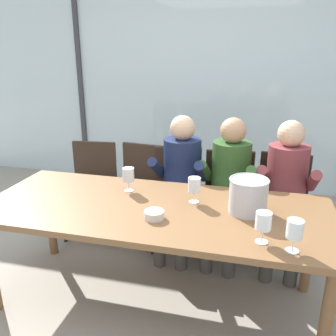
{
  "coord_description": "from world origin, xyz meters",
  "views": [
    {
      "loc": [
        0.59,
        -2.0,
        1.7
      ],
      "look_at": [
        0.0,
        0.35,
        0.88
      ],
      "focal_mm": 37.52,
      "sensor_mm": 36.0,
      "label": 1
    }
  ],
  "objects_px": {
    "tasting_bowl": "(154,215)",
    "chair_near_curtain": "(92,181)",
    "ice_bucket_primary": "(248,195)",
    "person_olive_shirt": "(229,181)",
    "wine_glass_by_right_taster": "(128,176)",
    "dining_table": "(155,216)",
    "chair_right_of_center": "(228,194)",
    "wine_glass_center_pour": "(263,222)",
    "chair_left_of_center": "(140,185)",
    "chair_near_window_right": "(282,198)",
    "wine_glass_near_bucket": "(194,186)",
    "person_maroon_top": "(286,186)",
    "chair_center": "(177,189)",
    "person_navy_polo": "(180,177)",
    "wine_glass_by_left_taster": "(295,230)"
  },
  "relations": [
    {
      "from": "tasting_bowl",
      "to": "chair_near_curtain",
      "type": "bearing_deg",
      "value": 131.87
    },
    {
      "from": "ice_bucket_primary",
      "to": "tasting_bowl",
      "type": "xyz_separation_m",
      "value": [
        -0.54,
        -0.23,
        -0.09
      ]
    },
    {
      "from": "person_olive_shirt",
      "to": "wine_glass_by_right_taster",
      "type": "bearing_deg",
      "value": -136.88
    },
    {
      "from": "dining_table",
      "to": "chair_right_of_center",
      "type": "xyz_separation_m",
      "value": [
        0.41,
        0.86,
        -0.16
      ]
    },
    {
      "from": "wine_glass_center_pour",
      "to": "chair_left_of_center",
      "type": "bearing_deg",
      "value": 132.57
    },
    {
      "from": "chair_near_window_right",
      "to": "wine_glass_by_right_taster",
      "type": "bearing_deg",
      "value": -143.18
    },
    {
      "from": "dining_table",
      "to": "person_olive_shirt",
      "type": "distance_m",
      "value": 0.85
    },
    {
      "from": "chair_near_curtain",
      "to": "chair_near_window_right",
      "type": "xyz_separation_m",
      "value": [
        1.74,
        0.04,
        0.0
      ]
    },
    {
      "from": "person_olive_shirt",
      "to": "wine_glass_near_bucket",
      "type": "bearing_deg",
      "value": -101.62
    },
    {
      "from": "wine_glass_near_bucket",
      "to": "person_olive_shirt",
      "type": "bearing_deg",
      "value": 73.12
    },
    {
      "from": "person_maroon_top",
      "to": "tasting_bowl",
      "type": "height_order",
      "value": "person_maroon_top"
    },
    {
      "from": "wine_glass_center_pour",
      "to": "wine_glass_by_right_taster",
      "type": "height_order",
      "value": "same"
    },
    {
      "from": "chair_right_of_center",
      "to": "chair_center",
      "type": "bearing_deg",
      "value": 174.41
    },
    {
      "from": "chair_right_of_center",
      "to": "chair_near_window_right",
      "type": "xyz_separation_m",
      "value": [
        0.45,
        0.03,
        0.0
      ]
    },
    {
      "from": "ice_bucket_primary",
      "to": "wine_glass_near_bucket",
      "type": "height_order",
      "value": "ice_bucket_primary"
    },
    {
      "from": "person_olive_shirt",
      "to": "tasting_bowl",
      "type": "xyz_separation_m",
      "value": [
        -0.37,
        -0.9,
        0.08
      ]
    },
    {
      "from": "tasting_bowl",
      "to": "wine_glass_near_bucket",
      "type": "relative_size",
      "value": 0.7
    },
    {
      "from": "person_navy_polo",
      "to": "wine_glass_by_left_taster",
      "type": "height_order",
      "value": "person_navy_polo"
    },
    {
      "from": "person_olive_shirt",
      "to": "wine_glass_by_right_taster",
      "type": "distance_m",
      "value": 0.87
    },
    {
      "from": "chair_near_window_right",
      "to": "ice_bucket_primary",
      "type": "xyz_separation_m",
      "value": [
        -0.27,
        -0.83,
        0.34
      ]
    },
    {
      "from": "dining_table",
      "to": "person_maroon_top",
      "type": "xyz_separation_m",
      "value": [
        0.87,
        0.73,
        0.02
      ]
    },
    {
      "from": "chair_near_curtain",
      "to": "ice_bucket_primary",
      "type": "distance_m",
      "value": 1.7
    },
    {
      "from": "dining_table",
      "to": "chair_center",
      "type": "bearing_deg",
      "value": 92.86
    },
    {
      "from": "wine_glass_by_left_taster",
      "to": "tasting_bowl",
      "type": "bearing_deg",
      "value": 167.23
    },
    {
      "from": "person_maroon_top",
      "to": "wine_glass_near_bucket",
      "type": "xyz_separation_m",
      "value": [
        -0.63,
        -0.6,
        0.17
      ]
    },
    {
      "from": "person_olive_shirt",
      "to": "wine_glass_by_right_taster",
      "type": "xyz_separation_m",
      "value": [
        -0.67,
        -0.52,
        0.17
      ]
    },
    {
      "from": "dining_table",
      "to": "ice_bucket_primary",
      "type": "distance_m",
      "value": 0.62
    },
    {
      "from": "tasting_bowl",
      "to": "chair_near_window_right",
      "type": "bearing_deg",
      "value": 52.45
    },
    {
      "from": "chair_right_of_center",
      "to": "dining_table",
      "type": "bearing_deg",
      "value": -120.75
    },
    {
      "from": "chair_center",
      "to": "chair_right_of_center",
      "type": "bearing_deg",
      "value": -8.77
    },
    {
      "from": "wine_glass_by_left_taster",
      "to": "wine_glass_center_pour",
      "type": "distance_m",
      "value": 0.16
    },
    {
      "from": "chair_near_curtain",
      "to": "person_navy_polo",
      "type": "xyz_separation_m",
      "value": [
        0.88,
        -0.13,
        0.17
      ]
    },
    {
      "from": "wine_glass_by_left_taster",
      "to": "chair_near_curtain",
      "type": "bearing_deg",
      "value": 144.73
    },
    {
      "from": "person_maroon_top",
      "to": "wine_glass_by_right_taster",
      "type": "height_order",
      "value": "person_maroon_top"
    },
    {
      "from": "ice_bucket_primary",
      "to": "tasting_bowl",
      "type": "height_order",
      "value": "ice_bucket_primary"
    },
    {
      "from": "chair_near_curtain",
      "to": "chair_left_of_center",
      "type": "relative_size",
      "value": 1.0
    },
    {
      "from": "chair_near_curtain",
      "to": "wine_glass_near_bucket",
      "type": "xyz_separation_m",
      "value": [
        1.11,
        -0.73,
        0.34
      ]
    },
    {
      "from": "wine_glass_near_bucket",
      "to": "wine_glass_center_pour",
      "type": "bearing_deg",
      "value": -43.69
    },
    {
      "from": "chair_left_of_center",
      "to": "wine_glass_by_right_taster",
      "type": "distance_m",
      "value": 0.78
    },
    {
      "from": "wine_glass_by_left_taster",
      "to": "wine_glass_near_bucket",
      "type": "distance_m",
      "value": 0.76
    },
    {
      "from": "chair_left_of_center",
      "to": "wine_glass_by_left_taster",
      "type": "relative_size",
      "value": 4.95
    },
    {
      "from": "wine_glass_by_left_taster",
      "to": "wine_glass_by_right_taster",
      "type": "height_order",
      "value": "same"
    },
    {
      "from": "chair_left_of_center",
      "to": "wine_glass_center_pour",
      "type": "relative_size",
      "value": 4.95
    },
    {
      "from": "chair_near_window_right",
      "to": "wine_glass_by_right_taster",
      "type": "distance_m",
      "value": 1.36
    },
    {
      "from": "chair_near_window_right",
      "to": "person_maroon_top",
      "type": "height_order",
      "value": "person_maroon_top"
    },
    {
      "from": "person_olive_shirt",
      "to": "person_maroon_top",
      "type": "distance_m",
      "value": 0.45
    },
    {
      "from": "wine_glass_by_left_taster",
      "to": "wine_glass_near_bucket",
      "type": "bearing_deg",
      "value": 141.36
    },
    {
      "from": "chair_near_curtain",
      "to": "person_olive_shirt",
      "type": "bearing_deg",
      "value": -11.85
    },
    {
      "from": "chair_center",
      "to": "ice_bucket_primary",
      "type": "relative_size",
      "value": 3.52
    },
    {
      "from": "person_olive_shirt",
      "to": "wine_glass_by_right_taster",
      "type": "relative_size",
      "value": 6.79
    }
  ]
}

